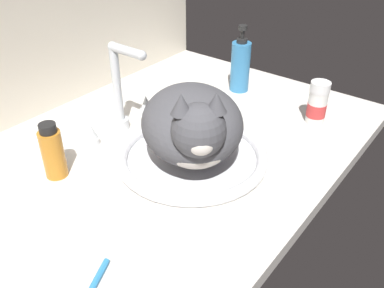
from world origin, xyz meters
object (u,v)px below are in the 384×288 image
object	(u,v)px
sink_basin	(192,156)
soap_pump_bottle	(240,66)
pill_bottle	(317,104)
amber_bottle	(53,152)
cat	(193,125)
faucet	(121,97)

from	to	relation	value
sink_basin	soap_pump_bottle	world-z (taller)	soap_pump_bottle
pill_bottle	amber_bottle	bearing A→B (deg)	148.41
sink_basin	amber_bottle	xyz separation A→B (cm)	(-21.01, 18.35, 4.54)
sink_basin	cat	bearing A→B (deg)	-135.54
pill_bottle	amber_bottle	distance (cm)	61.49
sink_basin	soap_pump_bottle	distance (cm)	37.84
faucet	cat	bearing A→B (deg)	-93.19
sink_basin	faucet	bearing A→B (deg)	90.00
sink_basin	amber_bottle	world-z (taller)	amber_bottle
faucet	soap_pump_bottle	world-z (taller)	faucet
soap_pump_bottle	faucet	bearing A→B (deg)	164.58
cat	amber_bottle	world-z (taller)	cat
cat	pill_bottle	size ratio (longest dim) A/B	3.04
amber_bottle	pill_bottle	bearing A→B (deg)	-31.59
soap_pump_bottle	cat	bearing A→B (deg)	-161.85
sink_basin	amber_bottle	bearing A→B (deg)	138.87
faucet	soap_pump_bottle	xyz separation A→B (cm)	(35.69, -9.85, -1.19)
soap_pump_bottle	sink_basin	bearing A→B (deg)	-163.02
faucet	cat	distance (cm)	22.01
faucet	amber_bottle	xyz separation A→B (cm)	(-21.01, -2.40, -2.90)
sink_basin	pill_bottle	bearing A→B (deg)	-23.84
soap_pump_bottle	pill_bottle	size ratio (longest dim) A/B	1.72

